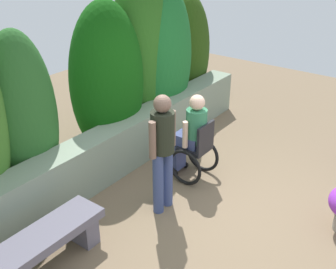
# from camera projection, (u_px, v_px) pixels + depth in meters

# --- Properties ---
(ground_plane) EXTENTS (12.74, 12.74, 0.00)m
(ground_plane) POSITION_uv_depth(u_px,v_px,m) (226.00, 212.00, 5.50)
(ground_plane) COLOR #76624A
(stone_retaining_wall) EXTENTS (6.12, 0.43, 0.76)m
(stone_retaining_wall) POSITION_uv_depth(u_px,v_px,m) (120.00, 146.00, 6.33)
(stone_retaining_wall) COLOR gray
(stone_retaining_wall) RESTS_ON ground
(hedge_backdrop) EXTENTS (6.78, 1.10, 3.08)m
(hedge_backdrop) POSITION_uv_depth(u_px,v_px,m) (103.00, 76.00, 6.32)
(hedge_backdrop) COLOR #246B18
(hedge_backdrop) RESTS_ON ground
(stone_bench) EXTENTS (1.55, 0.45, 0.46)m
(stone_bench) POSITION_uv_depth(u_px,v_px,m) (40.00, 247.00, 4.45)
(stone_bench) COLOR slate
(stone_bench) RESTS_ON ground
(person_in_wheelchair) EXTENTS (0.53, 0.66, 1.33)m
(person_in_wheelchair) POSITION_uv_depth(u_px,v_px,m) (193.00, 140.00, 6.01)
(person_in_wheelchair) COLOR black
(person_in_wheelchair) RESTS_ON ground
(person_standing_companion) EXTENTS (0.49, 0.30, 1.63)m
(person_standing_companion) POSITION_uv_depth(u_px,v_px,m) (163.00, 146.00, 5.17)
(person_standing_companion) COLOR #394778
(person_standing_companion) RESTS_ON ground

